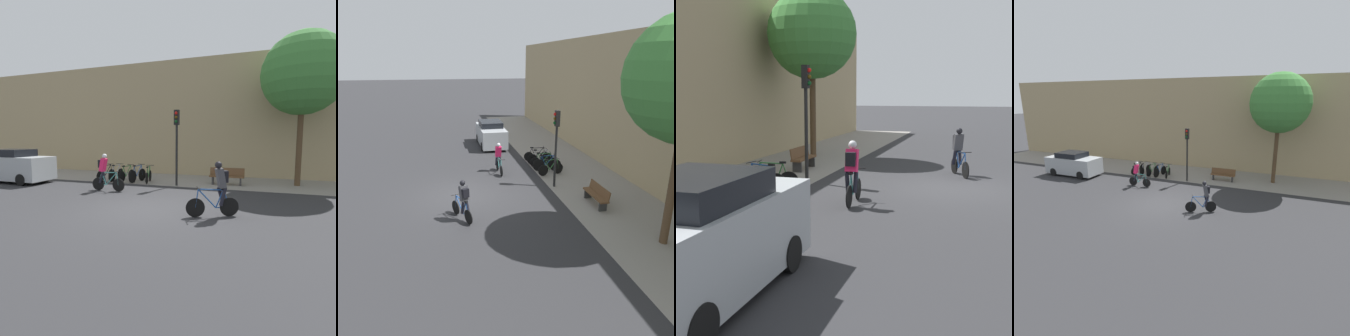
{
  "view_description": "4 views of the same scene",
  "coord_description": "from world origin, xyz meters",
  "views": [
    {
      "loc": [
        3.7,
        -8.15,
        2.43
      ],
      "look_at": [
        0.39,
        1.6,
        1.28
      ],
      "focal_mm": 28.0,
      "sensor_mm": 36.0,
      "label": 1
    },
    {
      "loc": [
        14.64,
        -0.84,
        6.2
      ],
      "look_at": [
        -0.65,
        2.34,
        1.02
      ],
      "focal_mm": 35.0,
      "sensor_mm": 36.0,
      "label": 2
    },
    {
      "loc": [
        -14.85,
        -0.86,
        2.96
      ],
      "look_at": [
        -1.39,
        3.12,
        0.73
      ],
      "focal_mm": 50.0,
      "sensor_mm": 36.0,
      "label": 3
    },
    {
      "loc": [
        6.39,
        -12.67,
        5.9
      ],
      "look_at": [
        -0.02,
        3.29,
        1.38
      ],
      "focal_mm": 28.0,
      "sensor_mm": 36.0,
      "label": 4
    }
  ],
  "objects": [
    {
      "name": "ground",
      "position": [
        0.0,
        0.0,
        0.0
      ],
      "size": [
        200.0,
        200.0,
        0.0
      ],
      "primitive_type": "plane",
      "color": "#2B2B2D"
    },
    {
      "name": "kerb_strip",
      "position": [
        0.0,
        6.75,
        0.0
      ],
      "size": [
        44.0,
        4.5,
        0.01
      ],
      "primitive_type": "cube",
      "color": "gray",
      "rests_on": "ground"
    },
    {
      "name": "building_facade",
      "position": [
        0.0,
        9.3,
        3.83
      ],
      "size": [
        44.0,
        0.6,
        7.66
      ],
      "primitive_type": "cube",
      "color": "tan",
      "rests_on": "ground"
    },
    {
      "name": "cyclist_pink",
      "position": [
        -3.03,
        2.4,
        0.95
      ],
      "size": [
        1.67,
        0.46,
        1.74
      ],
      "color": "black",
      "rests_on": "ground"
    },
    {
      "name": "cyclist_grey",
      "position": [
        2.62,
        -0.06,
        0.95
      ],
      "size": [
        1.55,
        0.76,
        1.74
      ],
      "color": "black",
      "rests_on": "ground"
    },
    {
      "name": "parked_bike_0",
      "position": [
        -4.7,
        5.2,
        0.38
      ],
      "size": [
        0.46,
        1.64,
        0.94
      ],
      "color": "black",
      "rests_on": "ground"
    },
    {
      "name": "parked_bike_1",
      "position": [
        -4.02,
        5.2,
        0.4
      ],
      "size": [
        0.46,
        1.67,
        0.97
      ],
      "color": "black",
      "rests_on": "ground"
    },
    {
      "name": "parked_bike_2",
      "position": [
        -3.35,
        5.2,
        0.39
      ],
      "size": [
        0.46,
        1.6,
        0.95
      ],
      "color": "black",
      "rests_on": "ground"
    },
    {
      "name": "parked_bike_3",
      "position": [
        -2.67,
        5.2,
        0.41
      ],
      "size": [
        0.46,
        1.66,
        0.99
      ],
      "color": "black",
      "rests_on": "ground"
    },
    {
      "name": "parked_bike_4",
      "position": [
        -1.99,
        5.2,
        0.38
      ],
      "size": [
        0.49,
        1.57,
        0.95
      ],
      "color": "black",
      "rests_on": "ground"
    },
    {
      "name": "traffic_light_pole",
      "position": [
        -0.22,
        4.77,
        2.68
      ],
      "size": [
        0.26,
        0.3,
        3.9
      ],
      "color": "black",
      "rests_on": "ground"
    },
    {
      "name": "bench",
      "position": [
        2.23,
        5.89,
        0.47
      ],
      "size": [
        1.8,
        0.44,
        0.89
      ],
      "color": "brown",
      "rests_on": "ground"
    },
    {
      "name": "parked_car",
      "position": [
        -9.24,
        2.97,
        0.9
      ],
      "size": [
        4.3,
        1.84,
        1.85
      ],
      "color": "#9EA3A8",
      "rests_on": "ground"
    }
  ]
}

